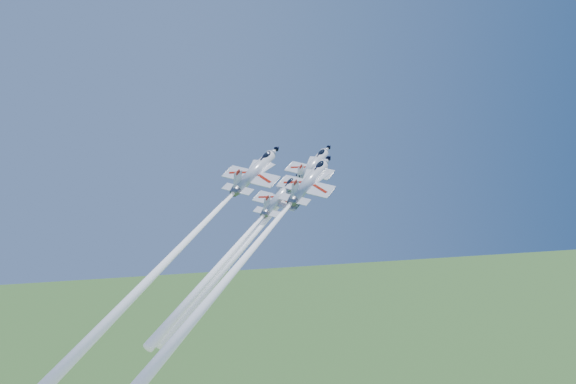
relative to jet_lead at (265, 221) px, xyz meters
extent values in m
cylinder|color=white|center=(11.90, 13.01, 7.83)|extent=(4.29, 6.96, 11.35)
cone|color=white|center=(16.09, 17.59, 10.58)|extent=(2.85, 3.19, 2.90)
cone|color=black|center=(17.06, 18.65, 11.22)|extent=(1.44, 1.61, 1.45)
cone|color=slate|center=(8.04, 8.79, 5.28)|extent=(2.68, 2.77, 1.95)
ellipsoid|color=black|center=(14.51, 15.71, 10.21)|extent=(2.67, 2.89, 2.10)
cube|color=black|center=(13.59, 14.64, 9.85)|extent=(0.83, 0.93, 0.71)
cube|color=white|center=(11.23, 12.33, 7.15)|extent=(9.49, 8.30, 2.94)
cube|color=white|center=(12.37, 15.31, 8.72)|extent=(2.86, 2.87, 1.51)
cube|color=white|center=(14.21, 13.83, 8.37)|extent=(2.86, 2.87, 1.51)
cube|color=white|center=(8.62, 9.44, 5.57)|extent=(5.12, 4.46, 1.57)
cube|color=white|center=(8.55, 9.00, 7.11)|extent=(1.96, 2.78, 3.54)
cube|color=#A71808|center=(8.53, 8.68, 8.39)|extent=(0.92, 1.09, 0.96)
cube|color=black|center=(12.04, 13.37, 7.03)|extent=(6.32, 6.81, 4.06)
sphere|color=white|center=(7.89, 8.63, 5.19)|extent=(1.00, 1.10, 0.94)
cone|color=white|center=(-5.59, -6.11, -3.69)|extent=(9.20, 19.97, 40.76)
cylinder|color=white|center=(0.89, 16.68, 6.61)|extent=(5.12, 8.31, 13.54)
cone|color=white|center=(5.89, 22.14, 9.90)|extent=(3.40, 3.81, 3.46)
cone|color=black|center=(7.05, 23.41, 10.66)|extent=(1.71, 1.92, 1.73)
cone|color=slate|center=(-3.71, 11.64, 3.58)|extent=(3.20, 3.31, 2.32)
ellipsoid|color=black|center=(4.01, 19.90, 9.46)|extent=(3.18, 3.45, 2.51)
cube|color=black|center=(2.91, 18.63, 9.02)|extent=(0.99, 1.11, 0.85)
cube|color=white|center=(0.09, 15.87, 5.80)|extent=(11.32, 9.91, 3.51)
cube|color=white|center=(1.45, 19.42, 7.67)|extent=(3.41, 3.42, 1.80)
cube|color=white|center=(3.65, 17.66, 7.26)|extent=(3.41, 3.42, 1.80)
cube|color=white|center=(-3.03, 12.42, 3.91)|extent=(6.11, 5.32, 1.87)
cube|color=white|center=(-3.11, 11.89, 5.75)|extent=(2.34, 3.32, 4.22)
cube|color=#A71808|center=(-3.13, 11.51, 7.28)|extent=(1.10, 1.30, 1.15)
cube|color=black|center=(1.06, 17.10, 5.66)|extent=(7.54, 8.13, 4.84)
sphere|color=white|center=(-3.89, 11.45, 3.46)|extent=(1.20, 1.32, 1.13)
cone|color=white|center=(-20.45, -6.65, -7.44)|extent=(11.21, 24.44, 50.00)
cylinder|color=white|center=(9.14, 4.63, 6.13)|extent=(4.73, 7.67, 12.50)
cone|color=white|center=(13.75, 9.67, 9.17)|extent=(3.14, 3.52, 3.19)
cone|color=black|center=(14.82, 10.84, 9.87)|extent=(1.58, 1.77, 1.60)
cone|color=slate|center=(4.89, -0.02, 3.33)|extent=(2.96, 3.05, 2.15)
ellipsoid|color=black|center=(12.02, 7.60, 8.76)|extent=(2.94, 3.18, 2.31)
cube|color=black|center=(11.00, 6.43, 8.36)|extent=(0.91, 1.03, 0.78)
cube|color=white|center=(8.40, 3.89, 5.38)|extent=(10.45, 9.15, 3.24)
cube|color=white|center=(9.65, 7.17, 7.11)|extent=(3.15, 3.16, 1.66)
cube|color=white|center=(11.68, 5.54, 6.74)|extent=(3.15, 3.16, 1.66)
cube|color=white|center=(5.52, 0.70, 3.64)|extent=(5.64, 4.91, 1.73)
cube|color=white|center=(5.45, 0.22, 5.34)|extent=(2.16, 3.07, 3.90)
cube|color=#A71808|center=(5.42, -0.14, 6.75)|extent=(1.01, 1.20, 1.06)
cube|color=black|center=(9.29, 5.02, 5.26)|extent=(6.96, 7.51, 4.47)
sphere|color=white|center=(4.73, -0.19, 3.23)|extent=(1.10, 1.21, 1.04)
cone|color=white|center=(-9.70, -15.97, -6.27)|extent=(9.92, 21.44, 43.65)
cylinder|color=white|center=(3.51, 3.88, 3.69)|extent=(3.99, 6.46, 10.54)
cone|color=white|center=(7.40, 8.13, 6.25)|extent=(2.64, 2.97, 2.69)
cone|color=black|center=(8.30, 9.11, 6.84)|extent=(1.33, 1.49, 1.35)
cone|color=slate|center=(-0.07, -0.04, 1.33)|extent=(2.49, 2.57, 1.81)
ellipsoid|color=black|center=(5.94, 6.38, 5.91)|extent=(2.47, 2.68, 1.95)
cube|color=black|center=(5.08, 5.39, 5.57)|extent=(0.77, 0.86, 0.66)
cube|color=white|center=(2.89, 3.25, 3.06)|extent=(8.81, 7.71, 2.73)
cube|color=white|center=(3.94, 6.01, 4.52)|extent=(2.66, 2.66, 1.40)
cube|color=white|center=(5.66, 4.64, 4.20)|extent=(2.66, 2.66, 1.40)
cube|color=white|center=(0.46, 0.56, 1.59)|extent=(4.75, 4.14, 1.45)
cube|color=white|center=(0.40, 0.16, 3.02)|extent=(1.82, 2.58, 3.28)
cube|color=#A71808|center=(0.38, -0.15, 4.21)|extent=(0.86, 1.01, 0.90)
cube|color=black|center=(3.64, 4.21, 2.95)|extent=(5.87, 6.33, 3.77)
sphere|color=white|center=(-0.21, -0.19, 1.24)|extent=(0.93, 1.02, 0.88)
cone|color=white|center=(-10.39, -11.32, -5.47)|extent=(7.37, 15.49, 31.00)
camera|label=1|loc=(-19.66, -108.83, 23.73)|focal=40.00mm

